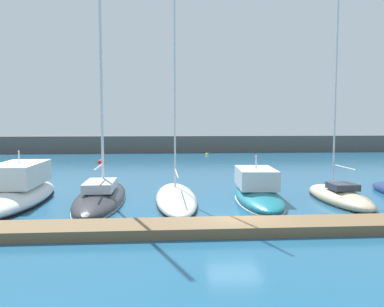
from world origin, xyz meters
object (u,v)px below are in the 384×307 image
sailboat_ivory_third (176,198)px  motorboat_teal_fourth (257,191)px  sailboat_sand_fifth (339,196)px  mooring_buoy_yellow (207,155)px  motorboat_white_nearest (17,191)px  sailboat_charcoal_second (101,195)px  mooring_buoy_red (101,163)px

sailboat_ivory_third → motorboat_teal_fourth: sailboat_ivory_third is taller
sailboat_sand_fifth → mooring_buoy_yellow: 33.30m
motorboat_white_nearest → sailboat_sand_fifth: 18.97m
sailboat_charcoal_second → sailboat_sand_fifth: 14.10m
motorboat_white_nearest → sailboat_ivory_third: bearing=-93.9°
sailboat_charcoal_second → mooring_buoy_red: bearing=8.1°
motorboat_white_nearest → mooring_buoy_red: 21.35m
mooring_buoy_red → mooring_buoy_yellow: size_ratio=1.67×
sailboat_ivory_third → motorboat_teal_fourth: (4.91, 0.13, 0.33)m
motorboat_white_nearest → sailboat_charcoal_second: bearing=-92.0°
sailboat_sand_fifth → mooring_buoy_yellow: (-4.13, 33.04, -0.32)m
motorboat_white_nearest → mooring_buoy_yellow: size_ratio=20.21×
motorboat_teal_fourth → mooring_buoy_red: (-12.67, 21.73, -0.57)m
sailboat_ivory_third → sailboat_sand_fifth: 9.64m
mooring_buoy_red → sailboat_charcoal_second: bearing=-81.2°
motorboat_teal_fourth → mooring_buoy_red: 25.16m
motorboat_teal_fourth → mooring_buoy_yellow: bearing=3.0°
motorboat_white_nearest → sailboat_sand_fifth: bearing=-94.1°
motorboat_white_nearest → motorboat_teal_fourth: bearing=-92.1°
sailboat_sand_fifth → mooring_buoy_red: 28.47m
motorboat_white_nearest → mooring_buoy_red: size_ratio=12.14×
sailboat_sand_fifth → mooring_buoy_red: bearing=36.9°
sailboat_charcoal_second → sailboat_sand_fifth: bearing=-95.3°
motorboat_white_nearest → sailboat_sand_fifth: sailboat_sand_fifth is taller
mooring_buoy_red → mooring_buoy_yellow: 16.88m
sailboat_ivory_third → mooring_buoy_red: bearing=19.0°
motorboat_white_nearest → sailboat_ivory_third: (9.31, -0.59, -0.42)m
sailboat_charcoal_second → motorboat_teal_fourth: sailboat_charcoal_second is taller
sailboat_sand_fifth → motorboat_teal_fourth: bearing=79.3°
sailboat_ivory_third → mooring_buoy_red: sailboat_ivory_third is taller
sailboat_ivory_third → mooring_buoy_red: size_ratio=16.83×
sailboat_charcoal_second → mooring_buoy_red: 21.69m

